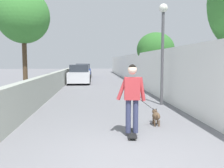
{
  "coord_description": "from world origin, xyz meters",
  "views": [
    {
      "loc": [
        -4.01,
        0.59,
        1.84
      ],
      "look_at": [
        4.64,
        -0.11,
        1.0
      ],
      "focal_mm": 38.17,
      "sensor_mm": 36.0,
      "label": 1
    }
  ],
  "objects_px": {
    "car_near": "(80,75)",
    "car_far": "(83,71)",
    "dog": "(156,116)",
    "lamp_post": "(163,36)",
    "tree_left_far": "(23,17)",
    "skateboard": "(132,133)",
    "person_skateboarder": "(132,93)",
    "tree_right_mid": "(155,49)"
  },
  "relations": [
    {
      "from": "person_skateboarder",
      "to": "lamp_post",
      "type": "bearing_deg",
      "value": -25.41
    },
    {
      "from": "car_far",
      "to": "person_skateboarder",
      "type": "bearing_deg",
      "value": -174.53
    },
    {
      "from": "tree_right_mid",
      "to": "person_skateboarder",
      "type": "relative_size",
      "value": 2.32
    },
    {
      "from": "lamp_post",
      "to": "skateboard",
      "type": "bearing_deg",
      "value": 154.59
    },
    {
      "from": "tree_left_far",
      "to": "skateboard",
      "type": "distance_m",
      "value": 8.12
    },
    {
      "from": "car_far",
      "to": "lamp_post",
      "type": "bearing_deg",
      "value": -167.04
    },
    {
      "from": "lamp_post",
      "to": "skateboard",
      "type": "height_order",
      "value": "lamp_post"
    },
    {
      "from": "car_near",
      "to": "car_far",
      "type": "distance_m",
      "value": 7.08
    },
    {
      "from": "lamp_post",
      "to": "car_far",
      "type": "xyz_separation_m",
      "value": [
        17.32,
        3.99,
        -2.15
      ]
    },
    {
      "from": "car_far",
      "to": "skateboard",
      "type": "bearing_deg",
      "value": -174.53
    },
    {
      "from": "lamp_post",
      "to": "dog",
      "type": "xyz_separation_m",
      "value": [
        -3.13,
        1.08,
        -2.59
      ]
    },
    {
      "from": "tree_right_mid",
      "to": "car_near",
      "type": "xyz_separation_m",
      "value": [
        2.96,
        5.62,
        -1.96
      ]
    },
    {
      "from": "tree_left_far",
      "to": "lamp_post",
      "type": "height_order",
      "value": "tree_left_far"
    },
    {
      "from": "tree_left_far",
      "to": "car_far",
      "type": "relative_size",
      "value": 1.19
    },
    {
      "from": "tree_right_mid",
      "to": "tree_left_far",
      "type": "xyz_separation_m",
      "value": [
        -5.5,
        7.71,
        1.2
      ]
    },
    {
      "from": "tree_left_far",
      "to": "lamp_post",
      "type": "bearing_deg",
      "value": -106.36
    },
    {
      "from": "person_skateboarder",
      "to": "dog",
      "type": "distance_m",
      "value": 1.51
    },
    {
      "from": "tree_left_far",
      "to": "skateboard",
      "type": "relative_size",
      "value": 6.31
    },
    {
      "from": "lamp_post",
      "to": "car_far",
      "type": "relative_size",
      "value": 0.96
    },
    {
      "from": "lamp_post",
      "to": "person_skateboarder",
      "type": "distance_m",
      "value": 4.86
    },
    {
      "from": "car_near",
      "to": "person_skateboarder",
      "type": "bearing_deg",
      "value": -171.85
    },
    {
      "from": "skateboard",
      "to": "car_far",
      "type": "height_order",
      "value": "car_far"
    },
    {
      "from": "tree_right_mid",
      "to": "lamp_post",
      "type": "xyz_separation_m",
      "value": [
        -7.28,
        1.63,
        0.18
      ]
    },
    {
      "from": "person_skateboarder",
      "to": "car_far",
      "type": "distance_m",
      "value": 21.5
    },
    {
      "from": "tree_left_far",
      "to": "lamp_post",
      "type": "relative_size",
      "value": 1.24
    },
    {
      "from": "tree_right_mid",
      "to": "skateboard",
      "type": "relative_size",
      "value": 4.78
    },
    {
      "from": "tree_right_mid",
      "to": "car_far",
      "type": "xyz_separation_m",
      "value": [
        10.04,
        5.62,
        -1.96
      ]
    },
    {
      "from": "tree_right_mid",
      "to": "skateboard",
      "type": "distance_m",
      "value": 12.19
    },
    {
      "from": "skateboard",
      "to": "car_near",
      "type": "xyz_separation_m",
      "value": [
        14.32,
        2.05,
        0.65
      ]
    },
    {
      "from": "tree_right_mid",
      "to": "lamp_post",
      "type": "distance_m",
      "value": 7.47
    },
    {
      "from": "tree_right_mid",
      "to": "car_near",
      "type": "height_order",
      "value": "tree_right_mid"
    },
    {
      "from": "tree_right_mid",
      "to": "tree_left_far",
      "type": "height_order",
      "value": "tree_left_far"
    },
    {
      "from": "tree_right_mid",
      "to": "car_far",
      "type": "height_order",
      "value": "tree_right_mid"
    },
    {
      "from": "lamp_post",
      "to": "dog",
      "type": "relative_size",
      "value": 3.28
    },
    {
      "from": "tree_left_far",
      "to": "car_far",
      "type": "bearing_deg",
      "value": -7.64
    },
    {
      "from": "skateboard",
      "to": "car_far",
      "type": "distance_m",
      "value": 21.51
    },
    {
      "from": "tree_right_mid",
      "to": "car_near",
      "type": "bearing_deg",
      "value": 62.23
    },
    {
      "from": "lamp_post",
      "to": "car_far",
      "type": "height_order",
      "value": "lamp_post"
    },
    {
      "from": "dog",
      "to": "lamp_post",
      "type": "bearing_deg",
      "value": -19.07
    },
    {
      "from": "skateboard",
      "to": "person_skateboarder",
      "type": "bearing_deg",
      "value": 172.87
    },
    {
      "from": "tree_right_mid",
      "to": "lamp_post",
      "type": "relative_size",
      "value": 0.94
    },
    {
      "from": "person_skateboarder",
      "to": "car_far",
      "type": "xyz_separation_m",
      "value": [
        21.4,
        2.05,
        -0.35
      ]
    }
  ]
}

